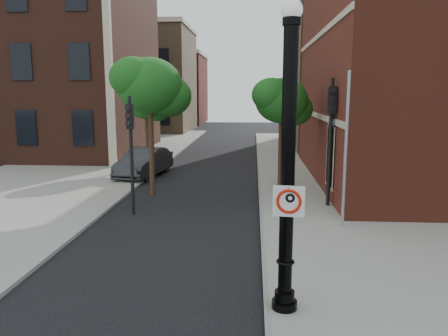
# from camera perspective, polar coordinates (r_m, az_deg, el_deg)

# --- Properties ---
(ground) EXTENTS (120.00, 120.00, 0.00)m
(ground) POSITION_cam_1_polar(r_m,az_deg,el_deg) (10.56, -6.24, -16.41)
(ground) COLOR black
(ground) RESTS_ON ground
(sidewalk_right) EXTENTS (8.00, 60.00, 0.12)m
(sidewalk_right) POSITION_cam_1_polar(r_m,az_deg,el_deg) (20.31, 15.95, -3.64)
(sidewalk_right) COLOR gray
(sidewalk_right) RESTS_ON ground
(sidewalk_left) EXTENTS (10.00, 50.00, 0.12)m
(sidewalk_left) POSITION_cam_1_polar(r_m,az_deg,el_deg) (29.71, -17.33, 0.48)
(sidewalk_left) COLOR gray
(sidewalk_left) RESTS_ON ground
(curb_edge) EXTENTS (0.10, 60.00, 0.14)m
(curb_edge) POSITION_cam_1_polar(r_m,az_deg,el_deg) (19.86, 4.71, -3.56)
(curb_edge) COLOR gray
(curb_edge) RESTS_ON ground
(victorian_building) EXTENTS (18.60, 14.60, 17.95)m
(victorian_building) POSITION_cam_1_polar(r_m,az_deg,el_deg) (37.94, -24.91, 15.13)
(victorian_building) COLOR #542A1F
(victorian_building) RESTS_ON ground
(bg_building_tan_a) EXTENTS (12.00, 12.00, 12.00)m
(bg_building_tan_a) POSITION_cam_1_polar(r_m,az_deg,el_deg) (55.08, -10.73, 11.06)
(bg_building_tan_a) COLOR #7F6345
(bg_building_tan_a) RESTS_ON ground
(bg_building_red) EXTENTS (12.00, 12.00, 10.00)m
(bg_building_red) POSITION_cam_1_polar(r_m,az_deg,el_deg) (68.71, -7.74, 10.03)
(bg_building_red) COLOR #5F2316
(bg_building_red) RESTS_ON ground
(bg_building_tan_b) EXTENTS (22.00, 14.00, 14.00)m
(bg_building_tan_b) POSITION_cam_1_polar(r_m,az_deg,el_deg) (41.89, 24.40, 12.18)
(bg_building_tan_b) COLOR #7F6345
(bg_building_tan_b) RESTS_ON ground
(lamppost) EXTENTS (0.54, 0.54, 6.42)m
(lamppost) POSITION_cam_1_polar(r_m,az_deg,el_deg) (8.93, 8.30, -1.21)
(lamppost) COLOR black
(lamppost) RESTS_ON ground
(no_parking_sign) EXTENTS (0.64, 0.13, 0.64)m
(no_parking_sign) POSITION_cam_1_polar(r_m,az_deg,el_deg) (8.87, 8.46, -4.28)
(no_parking_sign) COLOR white
(no_parking_sign) RESTS_ON ground
(parked_car) EXTENTS (2.48, 5.05, 1.59)m
(parked_car) POSITION_cam_1_polar(r_m,az_deg,el_deg) (24.82, -10.38, 0.72)
(parked_car) COLOR #2B2B30
(parked_car) RESTS_ON ground
(traffic_signal_left) EXTENTS (0.33, 0.39, 4.53)m
(traffic_signal_left) POSITION_cam_1_polar(r_m,az_deg,el_deg) (16.81, -12.11, 4.14)
(traffic_signal_left) COLOR black
(traffic_signal_left) RESTS_ON ground
(traffic_signal_right) EXTENTS (0.33, 0.43, 5.22)m
(traffic_signal_right) POSITION_cam_1_polar(r_m,az_deg,el_deg) (17.82, 13.81, 5.88)
(traffic_signal_right) COLOR black
(traffic_signal_right) RESTS_ON ground
(utility_pole) EXTENTS (0.11, 0.11, 5.37)m
(utility_pole) POSITION_cam_1_polar(r_m,az_deg,el_deg) (15.08, 15.59, 1.95)
(utility_pole) COLOR #999999
(utility_pole) RESTS_ON ground
(street_tree_a) EXTENTS (3.44, 3.11, 6.20)m
(street_tree_a) POSITION_cam_1_polar(r_m,az_deg,el_deg) (19.96, -9.52, 10.39)
(street_tree_a) COLOR #301C13
(street_tree_a) RESTS_ON ground
(street_tree_b) EXTENTS (2.80, 2.53, 5.05)m
(street_tree_b) POSITION_cam_1_polar(r_m,az_deg,el_deg) (27.53, -10.02, 8.27)
(street_tree_b) COLOR #301C13
(street_tree_b) RESTS_ON ground
(street_tree_c) EXTENTS (2.97, 2.68, 5.34)m
(street_tree_c) POSITION_cam_1_polar(r_m,az_deg,el_deg) (21.02, 7.64, 8.54)
(street_tree_c) COLOR #301C13
(street_tree_c) RESTS_ON ground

